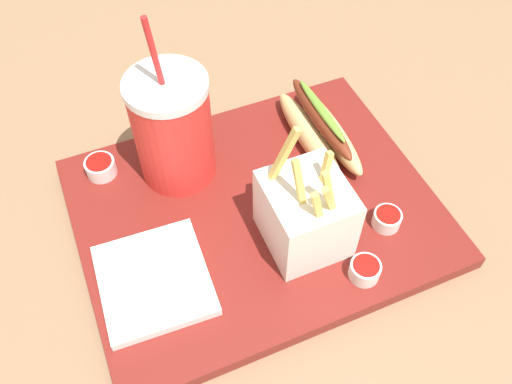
# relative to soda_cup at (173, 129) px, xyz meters

# --- Properties ---
(ground_plane) EXTENTS (2.40, 2.40, 0.02)m
(ground_plane) POSITION_rel_soda_cup_xyz_m (-0.07, 0.10, -0.10)
(ground_plane) COLOR #8C6B4C
(food_tray) EXTENTS (0.43, 0.34, 0.02)m
(food_tray) POSITION_rel_soda_cup_xyz_m (-0.07, 0.10, -0.08)
(food_tray) COLOR maroon
(food_tray) RESTS_ON ground_plane
(soda_cup) EXTENTS (0.10, 0.10, 0.23)m
(soda_cup) POSITION_rel_soda_cup_xyz_m (0.00, 0.00, 0.00)
(soda_cup) COLOR red
(soda_cup) RESTS_ON food_tray
(fries_basket) EXTENTS (0.09, 0.09, 0.16)m
(fries_basket) POSITION_rel_soda_cup_xyz_m (-0.10, 0.16, -0.03)
(fries_basket) COLOR white
(fries_basket) RESTS_ON food_tray
(hot_dog_1) EXTENTS (0.06, 0.17, 0.06)m
(hot_dog_1) POSITION_rel_soda_cup_xyz_m (-0.19, 0.03, -0.05)
(hot_dog_1) COLOR #DBB775
(hot_dog_1) RESTS_ON food_tray
(ketchup_cup_1) EXTENTS (0.03, 0.03, 0.02)m
(ketchup_cup_1) POSITION_rel_soda_cup_xyz_m (-0.20, 0.18, -0.06)
(ketchup_cup_1) COLOR white
(ketchup_cup_1) RESTS_ON food_tray
(ketchup_cup_2) EXTENTS (0.04, 0.04, 0.02)m
(ketchup_cup_2) POSITION_rel_soda_cup_xyz_m (0.09, -0.03, -0.06)
(ketchup_cup_2) COLOR white
(ketchup_cup_2) RESTS_ON food_tray
(ketchup_cup_3) EXTENTS (0.03, 0.03, 0.02)m
(ketchup_cup_3) POSITION_rel_soda_cup_xyz_m (-0.14, 0.23, -0.06)
(ketchup_cup_3) COLOR white
(ketchup_cup_3) RESTS_ON food_tray
(napkin_stack) EXTENTS (0.12, 0.13, 0.01)m
(napkin_stack) POSITION_rel_soda_cup_xyz_m (0.08, 0.15, -0.07)
(napkin_stack) COLOR white
(napkin_stack) RESTS_ON food_tray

